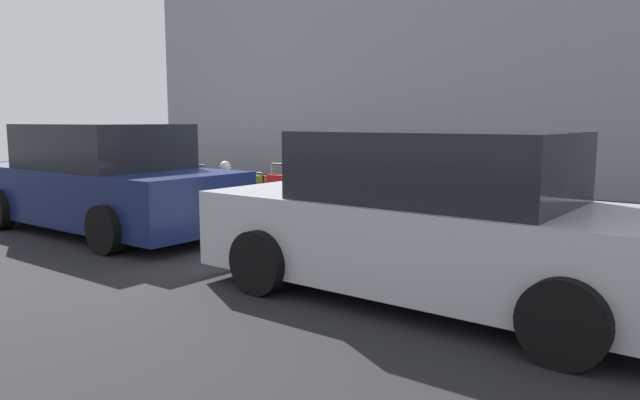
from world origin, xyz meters
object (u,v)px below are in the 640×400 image
(suitcase_black_4, at_px, (388,208))
(suitcase_navy_0, at_px, (537,222))
(suitcase_navy_7, at_px, (307,201))
(fire_hydrant, at_px, (226,183))
(suitcase_red_1, at_px, (495,215))
(parked_car_navy_1, at_px, (104,182))
(suitcase_silver_3, at_px, (419,212))
(suitcase_olive_9, at_px, (256,193))
(bollard_post, at_px, (202,185))
(suitcase_red_8, at_px, (281,194))
(suitcase_olive_2, at_px, (452,217))
(suitcase_maroon_5, at_px, (360,201))
(parked_car_silver_0, at_px, (434,222))
(suitcase_teal_6, at_px, (332,198))

(suitcase_black_4, bearing_deg, suitcase_navy_0, -177.94)
(suitcase_navy_7, distance_m, fire_hydrant, 1.95)
(suitcase_red_1, xyz_separation_m, suitcase_black_4, (1.60, 0.05, -0.05))
(parked_car_navy_1, bearing_deg, suitcase_silver_3, -150.65)
(suitcase_olive_9, bearing_deg, bollard_post, 3.26)
(suitcase_red_8, bearing_deg, fire_hydrant, -0.32)
(suitcase_red_8, bearing_deg, suitcase_olive_2, 178.84)
(suitcase_navy_0, relative_size, fire_hydrant, 0.79)
(suitcase_black_4, relative_size, suitcase_olive_9, 1.27)
(suitcase_red_1, distance_m, suitcase_silver_3, 1.10)
(suitcase_navy_0, relative_size, suitcase_maroon_5, 0.67)
(suitcase_olive_2, distance_m, suitcase_silver_3, 0.55)
(suitcase_red_8, height_order, parked_car_navy_1, parked_car_navy_1)
(parked_car_silver_0, xyz_separation_m, parked_car_navy_1, (5.65, -0.00, 0.02))
(suitcase_red_8, bearing_deg, suitcase_maroon_5, -178.91)
(suitcase_teal_6, distance_m, suitcase_navy_7, 0.52)
(suitcase_red_1, height_order, suitcase_olive_2, suitcase_red_1)
(suitcase_red_8, relative_size, bollard_post, 1.14)
(bollard_post, bearing_deg, parked_car_silver_0, 159.84)
(suitcase_red_1, bearing_deg, suitcase_navy_0, -177.42)
(suitcase_black_4, distance_m, suitcase_maroon_5, 0.52)
(suitcase_olive_2, bearing_deg, suitcase_teal_6, -2.38)
(suitcase_red_8, bearing_deg, suitcase_silver_3, -179.73)
(suitcase_olive_2, relative_size, fire_hydrant, 0.73)
(suitcase_silver_3, bearing_deg, parked_car_navy_1, 29.35)
(suitcase_maroon_5, relative_size, suitcase_navy_7, 1.69)
(suitcase_black_4, bearing_deg, parked_car_navy_1, 32.35)
(suitcase_black_4, xyz_separation_m, suitcase_navy_7, (1.55, -0.02, -0.03))
(suitcase_olive_2, xyz_separation_m, suitcase_red_8, (3.17, -0.06, 0.05))
(suitcase_olive_2, height_order, bollard_post, bollard_post)
(bollard_post, bearing_deg, parked_car_navy_1, 98.11)
(suitcase_maroon_5, bearing_deg, parked_car_silver_0, 136.67)
(suitcase_red_1, height_order, suitcase_olive_9, suitcase_red_1)
(suitcase_red_1, height_order, suitcase_teal_6, suitcase_red_1)
(fire_hydrant, height_order, bollard_post, fire_hydrant)
(suitcase_olive_2, distance_m, suitcase_navy_7, 2.61)
(suitcase_navy_7, xyz_separation_m, parked_car_navy_1, (2.11, 2.34, 0.37))
(suitcase_olive_9, bearing_deg, parked_car_silver_0, 154.00)
(suitcase_olive_2, xyz_separation_m, suitcase_teal_6, (2.10, -0.09, 0.08))
(suitcase_navy_0, relative_size, parked_car_silver_0, 0.14)
(suitcase_maroon_5, bearing_deg, suitcase_navy_7, 1.36)
(suitcase_navy_0, height_order, suitcase_olive_2, suitcase_navy_0)
(parked_car_silver_0, bearing_deg, suitcase_olive_9, -26.00)
(suitcase_olive_2, xyz_separation_m, suitcase_navy_7, (2.61, -0.07, -0.01))
(suitcase_navy_0, bearing_deg, suitcase_maroon_5, 0.80)
(bollard_post, bearing_deg, suitcase_silver_3, -178.02)
(suitcase_navy_0, distance_m, suitcase_black_4, 2.14)
(fire_hydrant, height_order, parked_car_navy_1, parked_car_navy_1)
(suitcase_silver_3, distance_m, suitcase_teal_6, 1.55)
(suitcase_maroon_5, height_order, fire_hydrant, suitcase_maroon_5)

